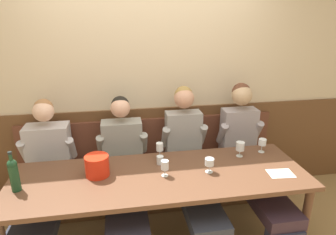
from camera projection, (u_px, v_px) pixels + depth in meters
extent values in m
cube|color=beige|center=(147.00, 76.00, 3.14)|extent=(6.80, 0.08, 2.80)
cube|color=brown|center=(150.00, 152.00, 3.38)|extent=(6.80, 0.03, 1.05)
cube|color=brown|center=(153.00, 185.00, 3.27)|extent=(2.80, 0.42, 0.44)
cube|color=brown|center=(152.00, 166.00, 3.19)|extent=(2.74, 0.39, 0.05)
cube|color=brown|center=(150.00, 138.00, 3.28)|extent=(2.80, 0.04, 0.45)
cube|color=brown|center=(161.00, 176.00, 2.49)|extent=(2.50, 0.82, 0.04)
cylinder|color=brown|center=(305.00, 223.00, 2.49)|extent=(0.07, 0.07, 0.70)
cylinder|color=brown|center=(31.00, 204.00, 2.74)|extent=(0.07, 0.07, 0.70)
cylinder|color=brown|center=(266.00, 181.00, 3.12)|extent=(0.07, 0.07, 0.70)
cube|color=#2C303D|center=(40.00, 212.00, 2.50)|extent=(0.35, 1.07, 0.11)
cube|color=#B1ADB0|center=(49.00, 149.00, 2.93)|extent=(0.42, 0.23, 0.51)
sphere|color=beige|center=(43.00, 111.00, 2.79)|extent=(0.20, 0.20, 0.20)
sphere|color=#A06D44|center=(44.00, 108.00, 2.80)|extent=(0.18, 0.18, 0.18)
cylinder|color=#B1ADB0|center=(24.00, 151.00, 2.85)|extent=(0.08, 0.20, 0.27)
cylinder|color=#B1ADB0|center=(71.00, 148.00, 2.92)|extent=(0.08, 0.20, 0.27)
cube|color=#302E3D|center=(126.00, 203.00, 2.61)|extent=(0.34, 1.08, 0.11)
cube|color=gray|center=(122.00, 144.00, 3.05)|extent=(0.40, 0.20, 0.51)
sphere|color=#DDA88A|center=(120.00, 108.00, 2.90)|extent=(0.19, 0.19, 0.19)
sphere|color=black|center=(120.00, 105.00, 2.92)|extent=(0.18, 0.18, 0.18)
cylinder|color=gray|center=(101.00, 146.00, 2.97)|extent=(0.08, 0.20, 0.27)
cylinder|color=gray|center=(143.00, 143.00, 3.04)|extent=(0.08, 0.20, 0.27)
cube|color=#2F3441|center=(196.00, 196.00, 2.72)|extent=(0.31, 1.08, 0.11)
cube|color=#969693|center=(183.00, 138.00, 3.14)|extent=(0.37, 0.19, 0.57)
sphere|color=tan|center=(184.00, 98.00, 2.98)|extent=(0.21, 0.21, 0.21)
sphere|color=#9E7C40|center=(184.00, 95.00, 3.00)|extent=(0.19, 0.19, 0.19)
cylinder|color=#969693|center=(166.00, 137.00, 3.06)|extent=(0.08, 0.20, 0.27)
cylinder|color=#969693|center=(202.00, 135.00, 3.13)|extent=(0.08, 0.20, 0.27)
cube|color=#34232E|center=(259.00, 189.00, 2.82)|extent=(0.31, 1.08, 0.11)
cube|color=gray|center=(238.00, 134.00, 3.24)|extent=(0.37, 0.19, 0.57)
sphere|color=tan|center=(242.00, 95.00, 3.08)|extent=(0.21, 0.21, 0.21)
sphere|color=brown|center=(241.00, 92.00, 3.10)|extent=(0.20, 0.20, 0.20)
cylinder|color=gray|center=(222.00, 133.00, 3.16)|extent=(0.08, 0.20, 0.27)
cylinder|color=gray|center=(257.00, 131.00, 3.23)|extent=(0.08, 0.20, 0.27)
cylinder|color=red|center=(97.00, 166.00, 2.45)|extent=(0.20, 0.20, 0.18)
cylinder|color=#1A3F23|center=(15.00, 178.00, 2.23)|extent=(0.07, 0.07, 0.22)
sphere|color=#1A3F23|center=(12.00, 164.00, 2.19)|extent=(0.07, 0.07, 0.07)
cylinder|color=#1A3F23|center=(11.00, 159.00, 2.17)|extent=(0.03, 0.03, 0.07)
cylinder|color=black|center=(10.00, 153.00, 2.16)|extent=(0.03, 0.03, 0.02)
cylinder|color=silver|center=(160.00, 158.00, 2.76)|extent=(0.06, 0.06, 0.00)
cylinder|color=silver|center=(160.00, 154.00, 2.75)|extent=(0.01, 0.01, 0.08)
cylinder|color=silver|center=(160.00, 147.00, 2.72)|extent=(0.07, 0.07, 0.08)
cylinder|color=silver|center=(239.00, 156.00, 2.80)|extent=(0.06, 0.06, 0.00)
cylinder|color=silver|center=(240.00, 153.00, 2.79)|extent=(0.01, 0.01, 0.06)
cylinder|color=silver|center=(240.00, 146.00, 2.77)|extent=(0.08, 0.08, 0.08)
cylinder|color=#E0E680|center=(240.00, 148.00, 2.78)|extent=(0.07, 0.07, 0.03)
cylinder|color=silver|center=(261.00, 152.00, 2.89)|extent=(0.06, 0.06, 0.00)
cylinder|color=silver|center=(262.00, 148.00, 2.87)|extent=(0.01, 0.01, 0.07)
cylinder|color=silver|center=(262.00, 142.00, 2.85)|extent=(0.07, 0.07, 0.06)
cylinder|color=silver|center=(165.00, 175.00, 2.47)|extent=(0.06, 0.06, 0.00)
cylinder|color=silver|center=(165.00, 172.00, 2.46)|extent=(0.01, 0.01, 0.06)
cylinder|color=silver|center=(165.00, 165.00, 2.43)|extent=(0.06, 0.06, 0.08)
cylinder|color=#EAD085|center=(165.00, 168.00, 2.44)|extent=(0.06, 0.06, 0.03)
cylinder|color=silver|center=(209.00, 172.00, 2.52)|extent=(0.07, 0.07, 0.00)
cylinder|color=silver|center=(209.00, 168.00, 2.51)|extent=(0.01, 0.01, 0.06)
cylinder|color=silver|center=(209.00, 162.00, 2.49)|extent=(0.08, 0.08, 0.06)
cylinder|color=#E7E27E|center=(209.00, 164.00, 2.50)|extent=(0.07, 0.07, 0.02)
cylinder|color=silver|center=(160.00, 160.00, 2.65)|extent=(0.06, 0.06, 0.08)
cube|color=white|center=(281.00, 173.00, 2.50)|extent=(0.22, 0.17, 0.00)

